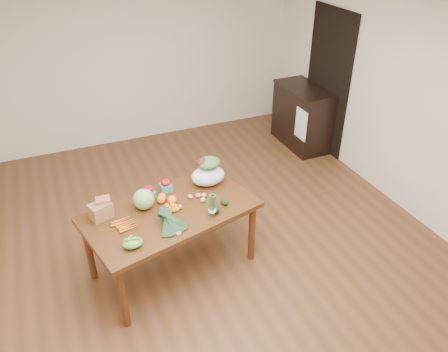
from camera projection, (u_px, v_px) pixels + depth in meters
name	position (u px, v px, depth m)	size (l,w,h in m)	color
floor	(212.00, 247.00, 4.89)	(6.00, 6.00, 0.00)	brown
room_walls	(210.00, 140.00, 4.17)	(5.02, 6.02, 2.70)	silver
dining_table	(173.00, 240.00, 4.42)	(1.63, 0.91, 0.75)	#432A0F
doorway_dark	(327.00, 82.00, 6.41)	(0.02, 1.00, 2.10)	black
cabinet	(302.00, 117.00, 6.77)	(0.52, 1.02, 0.94)	black
dish_towel	(301.00, 124.00, 6.34)	(0.02, 0.28, 0.45)	white
paper_bag	(101.00, 209.00, 4.08)	(0.27, 0.22, 0.19)	#976543
cabbage	(144.00, 199.00, 4.20)	(0.21, 0.21, 0.21)	#98B769
strawberry_basket_a	(149.00, 192.00, 4.39)	(0.11, 0.11, 0.10)	#B00B0F
strawberry_basket_b	(166.00, 186.00, 4.49)	(0.11, 0.11, 0.10)	#B9180C
orange_a	(161.00, 200.00, 4.30)	(0.08, 0.08, 0.08)	orange
orange_b	(162.00, 197.00, 4.34)	(0.09, 0.09, 0.09)	orange
orange_c	(172.00, 200.00, 4.29)	(0.09, 0.09, 0.09)	#FEA60F
mandarin_cluster	(173.00, 207.00, 4.21)	(0.18, 0.18, 0.08)	#FFA30F
carrots	(125.00, 224.00, 4.02)	(0.22, 0.22, 0.03)	#DC5C12
snap_pea_bag	(133.00, 243.00, 3.75)	(0.18, 0.13, 0.08)	#56B83E
kale_bunch	(172.00, 222.00, 3.94)	(0.32, 0.40, 0.16)	#16331A
asparagus_bundle	(212.00, 205.00, 4.08)	(0.08, 0.08, 0.25)	#467B38
potato_a	(191.00, 197.00, 4.38)	(0.05, 0.04, 0.04)	tan
potato_b	(203.00, 200.00, 4.33)	(0.06, 0.05, 0.05)	tan
potato_c	(198.00, 195.00, 4.40)	(0.06, 0.05, 0.05)	tan
potato_d	(190.00, 196.00, 4.39)	(0.04, 0.04, 0.04)	tan
potato_e	(204.00, 195.00, 4.40)	(0.06, 0.05, 0.05)	tan
avocado_a	(215.00, 209.00, 4.18)	(0.08, 0.11, 0.08)	black
avocado_b	(224.00, 202.00, 4.29)	(0.06, 0.09, 0.06)	black
salad_bag	(208.00, 172.00, 4.55)	(0.36, 0.27, 0.28)	white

